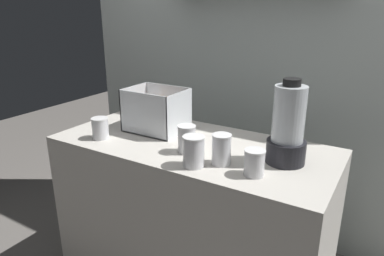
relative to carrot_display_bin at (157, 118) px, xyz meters
The scene contains 9 objects.
counter 0.59m from the carrot_display_bin, 14.56° to the right, with size 1.40×0.64×0.90m, color beige.
back_wall_unit 0.80m from the carrot_display_bin, 69.40° to the left, with size 2.60×0.24×2.50m.
carrot_display_bin is the anchor object (origin of this frame).
blender_pitcher 0.74m from the carrot_display_bin, ahead, with size 0.17×0.17×0.37m.
juice_cup_beet_far_left 0.31m from the carrot_display_bin, 124.65° to the right, with size 0.09×0.09×0.11m.
juice_cup_orange_left 0.35m from the carrot_display_bin, 30.66° to the right, with size 0.09×0.09×0.13m.
juice_cup_pomegranate_middle 0.50m from the carrot_display_bin, 35.67° to the right, with size 0.10×0.10×0.13m.
juice_cup_mango_right 0.54m from the carrot_display_bin, 23.10° to the right, with size 0.09×0.09×0.13m.
juice_cup_mango_far_right 0.70m from the carrot_display_bin, 20.04° to the right, with size 0.09×0.09×0.11m.
Camera 1 is at (0.85, -1.40, 1.54)m, focal length 32.96 mm.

